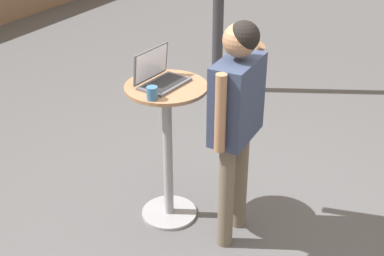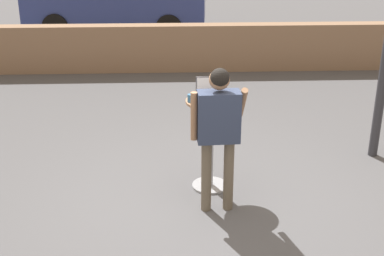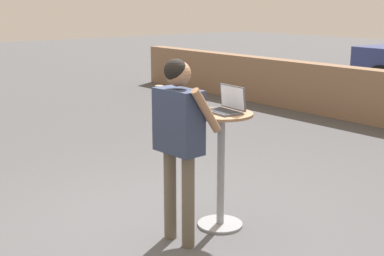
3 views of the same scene
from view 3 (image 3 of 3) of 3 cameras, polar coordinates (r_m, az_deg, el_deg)
ground_plane at (r=4.95m, az=-2.04°, el=-11.29°), size 50.00×50.00×0.00m
cafe_table at (r=4.91m, az=3.10°, el=-3.32°), size 0.57×0.57×1.09m
laptop at (r=4.83m, az=3.68°, el=2.35°), size 0.37×0.27×0.24m
coffee_mug at (r=4.94m, az=1.03°, el=2.48°), size 0.10×0.07×0.09m
standing_person at (r=4.47m, az=-1.46°, el=-0.07°), size 0.58×0.37×1.61m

